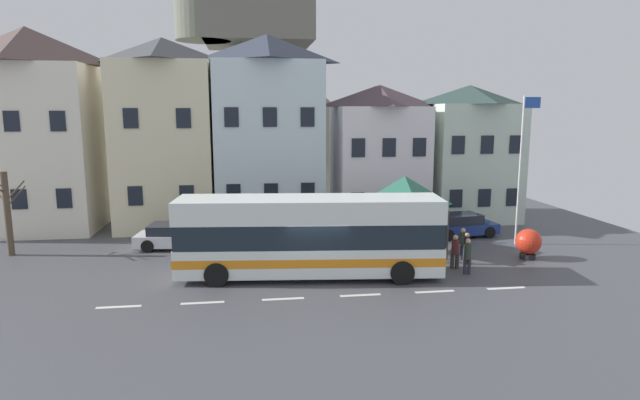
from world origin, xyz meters
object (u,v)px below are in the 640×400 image
Objects in this scene: townhouse_02 at (268,131)px; harbour_buoy at (528,242)px; transit_bus at (310,237)px; parked_car_02 at (368,225)px; bare_tree_00 at (7,212)px; townhouse_01 at (166,134)px; pedestrian_02 at (467,247)px; parked_car_00 at (460,225)px; townhouse_00 at (33,131)px; parked_car_01 at (181,236)px; pedestrian_00 at (463,241)px; hilltop_castle at (258,102)px; pedestrian_01 at (455,251)px; pedestrian_03 at (468,255)px; townhouse_04 at (467,152)px; public_bench at (380,233)px; bus_shelter at (404,191)px; flagpole at (522,161)px; townhouse_03 at (378,154)px.

townhouse_02 reaches higher than harbour_buoy.
transit_bus is (1.25, -11.12, -4.07)m from townhouse_02.
bare_tree_00 reaches higher than parked_car_02.
transit_bus is (7.42, -11.23, -3.93)m from townhouse_01.
pedestrian_02 is at bearing -49.85° from townhouse_02.
pedestrian_02 reaches higher than parked_car_00.
transit_bus is at bearing -36.91° from townhouse_00.
parked_car_02 is 8.61m from harbour_buoy.
pedestrian_00 is at bearing -9.06° from parked_car_01.
transit_bus reaches higher than parked_car_01.
bare_tree_00 is (-12.95, -29.46, -5.88)m from hilltop_castle.
pedestrian_03 reaches higher than pedestrian_01.
townhouse_00 is 1.35× the size of townhouse_04.
townhouse_00 is 20.94m from public_bench.
parked_car_02 reaches higher than parked_car_01.
townhouse_00 reaches higher than parked_car_00.
flagpole is at bearing 6.00° from bus_shelter.
harbour_buoy is at bearing -28.75° from townhouse_01.
townhouse_02 reaches higher than parked_car_01.
bus_shelter is (6.46, -31.48, -4.92)m from hilltop_castle.
parked_car_02 is (19.04, -4.46, -5.22)m from townhouse_00.
townhouse_02 is at bearing 147.69° from parked_car_00.
bare_tree_00 is at bearing 174.54° from parked_car_00.
bus_shelter is at bearing -74.98° from public_bench.
flagpole reaches higher than bus_shelter.
bare_tree_00 reaches higher than bus_shelter.
townhouse_04 is 0.76× the size of transit_bus.
flagpole is (12.91, -7.10, -1.31)m from townhouse_02.
townhouse_03 reaches higher than pedestrian_01.
parked_car_02 is at bearing -110.96° from townhouse_03.
townhouse_04 reaches higher than harbour_buoy.
public_bench is (-2.32, 6.31, -0.41)m from pedestrian_03.
parked_car_01 is at bearing -99.37° from hilltop_castle.
hilltop_castle reaches higher than flagpole.
harbour_buoy reaches higher than parked_car_02.
townhouse_02 is at bearing 102.13° from transit_bus.
transit_bus is at bearing -136.22° from townhouse_04.
bare_tree_00 is at bearing 177.04° from flagpole.
townhouse_01 reaches higher than parked_car_00.
bus_shelter is at bearing -129.82° from townhouse_04.
hilltop_castle is at bearing 103.22° from parked_car_02.
flagpole is at bearing -28.80° from townhouse_02.
hilltop_castle is 33.60m from flagpole.
pedestrian_03 is at bearing -78.14° from pedestrian_01.
public_bench is (-2.91, 4.86, -0.34)m from pedestrian_02.
hilltop_castle reaches higher than townhouse_00.
hilltop_castle is at bearing 66.27° from bare_tree_00.
pedestrian_02 is at bearing -172.31° from harbour_buoy.
parked_car_02 is (5.36, -4.37, -5.13)m from townhouse_02.
hilltop_castle is at bearing 109.75° from harbour_buoy.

